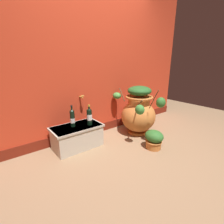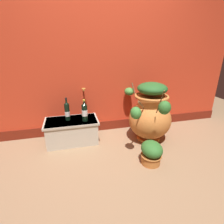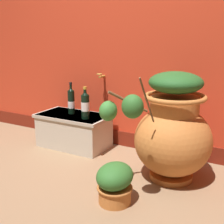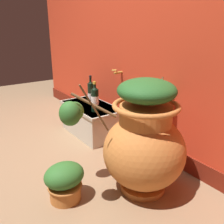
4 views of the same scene
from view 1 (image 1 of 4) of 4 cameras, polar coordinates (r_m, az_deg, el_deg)
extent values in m
plane|color=#896B4C|center=(2.38, 9.23, -15.80)|extent=(7.00, 7.00, 0.00)
cube|color=red|center=(2.93, -7.62, 17.38)|extent=(4.40, 0.20, 2.60)
cube|color=maroon|center=(3.09, -5.72, -5.85)|extent=(4.40, 0.02, 0.16)
cylinder|color=#B28433|center=(2.73, -10.56, 5.03)|extent=(0.02, 0.10, 0.02)
torus|color=#B28433|center=(2.68, -10.10, 5.49)|extent=(0.06, 0.06, 0.01)
cylinder|color=#C17033|center=(3.15, 8.76, -6.66)|extent=(0.35, 0.35, 0.04)
ellipsoid|color=#C17033|center=(3.04, 9.02, -1.45)|extent=(0.61, 0.61, 0.56)
cylinder|color=#C17033|center=(2.96, 9.27, 3.62)|extent=(0.38, 0.38, 0.16)
torus|color=#C17033|center=(2.95, 9.34, 5.12)|extent=(0.48, 0.48, 0.04)
cylinder|color=brown|center=(3.04, 3.48, 5.96)|extent=(0.06, 0.11, 0.25)
ellipsoid|color=#428438|center=(3.08, 1.73, 5.65)|extent=(0.15, 0.17, 0.12)
cylinder|color=brown|center=(2.65, 14.14, 4.12)|extent=(0.05, 0.19, 0.34)
ellipsoid|color=#2D6628|center=(2.53, 16.45, 3.14)|extent=(0.14, 0.14, 0.16)
cylinder|color=brown|center=(2.59, 9.51, 2.99)|extent=(0.21, 0.28, 0.20)
ellipsoid|color=#387A33|center=(2.45, 9.54, 0.80)|extent=(0.13, 0.15, 0.15)
ellipsoid|color=#235623|center=(2.93, 9.45, 7.23)|extent=(0.41, 0.41, 0.17)
cube|color=beige|center=(2.63, -11.87, -8.25)|extent=(0.71, 0.40, 0.34)
cube|color=#AEA592|center=(2.57, -12.09, -5.10)|extent=(0.75, 0.42, 0.03)
cylinder|color=black|center=(2.53, -13.45, -2.28)|extent=(0.07, 0.07, 0.24)
cone|color=black|center=(2.48, -13.66, 0.60)|extent=(0.07, 0.07, 0.04)
cylinder|color=black|center=(2.48, -13.72, 1.30)|extent=(0.02, 0.02, 0.09)
cylinder|color=black|center=(2.47, -13.77, 2.01)|extent=(0.03, 0.03, 0.02)
cylinder|color=silver|center=(2.53, -13.41, -2.81)|extent=(0.07, 0.07, 0.07)
cylinder|color=black|center=(2.55, -7.78, -1.83)|extent=(0.08, 0.08, 0.24)
cone|color=black|center=(2.51, -7.90, 1.01)|extent=(0.08, 0.08, 0.04)
cylinder|color=black|center=(2.50, -7.93, 1.58)|extent=(0.03, 0.03, 0.08)
cylinder|color=#B7932D|center=(2.50, -7.95, 2.19)|extent=(0.03, 0.03, 0.02)
cylinder|color=silver|center=(2.55, -7.78, -1.73)|extent=(0.08, 0.08, 0.09)
cylinder|color=#C17033|center=(2.66, 14.08, -10.74)|extent=(0.23, 0.23, 0.13)
torus|color=#B2672E|center=(2.64, 14.16, -9.77)|extent=(0.25, 0.25, 0.02)
ellipsoid|color=#2D6628|center=(2.60, 14.30, -8.04)|extent=(0.24, 0.29, 0.18)
camera|label=2|loc=(1.03, 63.03, 10.44)|focal=27.58mm
camera|label=3|loc=(2.80, 57.45, 6.30)|focal=47.92mm
camera|label=4|loc=(3.46, 40.16, 12.51)|focal=41.04mm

